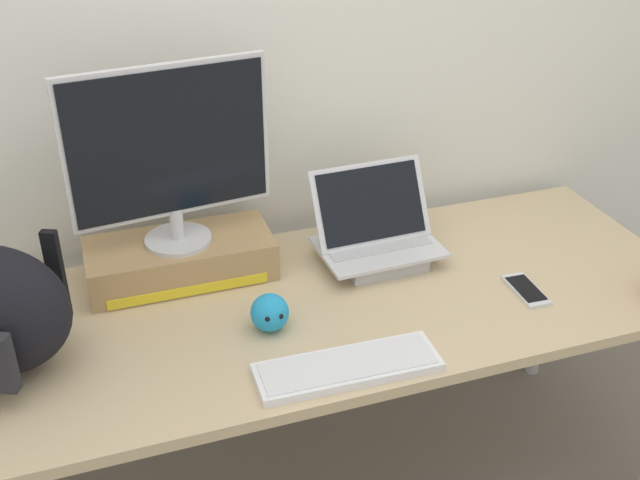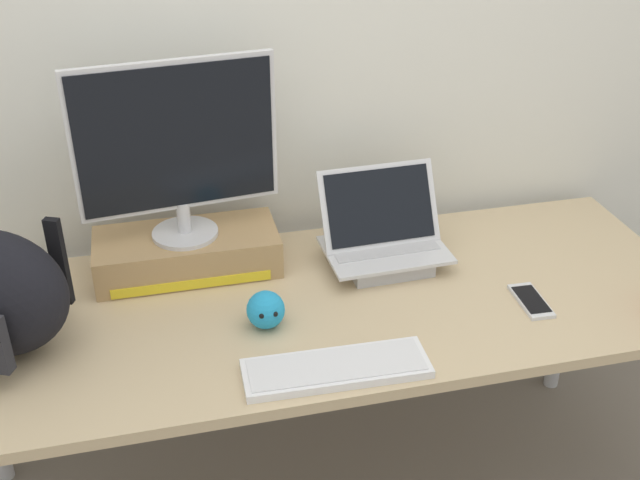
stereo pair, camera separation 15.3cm
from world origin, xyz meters
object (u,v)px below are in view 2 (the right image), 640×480
at_px(open_laptop, 384,246).
at_px(toner_box_yellow, 187,252).
at_px(external_keyboard, 336,368).
at_px(desktop_monitor, 177,147).
at_px(cell_phone, 531,301).
at_px(plush_toy, 266,310).

bearing_deg(open_laptop, toner_box_yellow, 168.34).
distance_m(open_laptop, external_keyboard, 0.49).
relative_size(desktop_monitor, cell_phone, 3.29).
bearing_deg(toner_box_yellow, cell_phone, -23.86).
bearing_deg(external_keyboard, toner_box_yellow, 120.27).
height_order(desktop_monitor, open_laptop, desktop_monitor).
bearing_deg(plush_toy, open_laptop, 30.59).
bearing_deg(open_laptop, external_keyboard, -121.72).
xyz_separation_m(toner_box_yellow, desktop_monitor, (0.00, -0.00, 0.31)).
distance_m(open_laptop, cell_phone, 0.42).
bearing_deg(open_laptop, plush_toy, -151.28).
bearing_deg(plush_toy, external_keyboard, -60.07).
xyz_separation_m(open_laptop, external_keyboard, (-0.25, -0.43, -0.04)).
relative_size(toner_box_yellow, desktop_monitor, 0.95).
relative_size(desktop_monitor, open_laptop, 1.53).
height_order(toner_box_yellow, plush_toy, toner_box_yellow).
relative_size(external_keyboard, cell_phone, 2.71).
distance_m(desktop_monitor, plush_toy, 0.47).
height_order(cell_phone, plush_toy, plush_toy).
relative_size(open_laptop, plush_toy, 3.58).
xyz_separation_m(open_laptop, cell_phone, (0.31, -0.28, -0.05)).
xyz_separation_m(desktop_monitor, external_keyboard, (0.28, -0.52, -0.35)).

